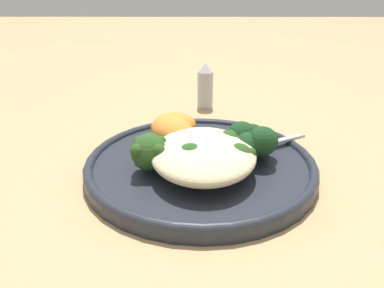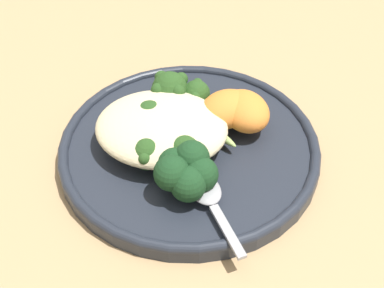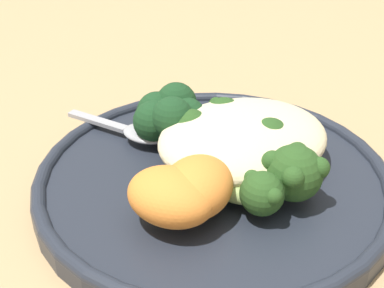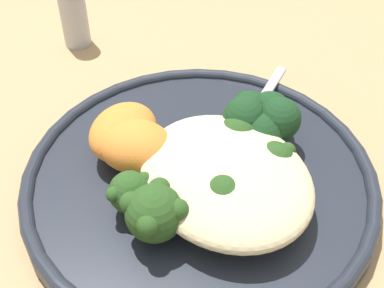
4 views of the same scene
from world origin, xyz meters
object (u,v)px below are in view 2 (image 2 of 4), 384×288
object	(u,v)px
sweet_potato_chunk_0	(227,109)
sweet_potato_chunk_1	(245,111)
plate	(192,148)
kale_tuft	(185,171)
broccoli_stalk_4	(191,149)
broccoli_stalk_1	(174,93)
quinoa_mound	(162,128)
spoon	(208,195)
broccoli_stalk_0	(201,102)
broccoli_stalk_2	(158,119)
broccoli_stalk_3	(163,148)

from	to	relation	value
sweet_potato_chunk_0	sweet_potato_chunk_1	xyz separation A→B (m)	(0.02, -0.00, -0.00)
plate	kale_tuft	size ratio (longest dim) A/B	4.46
broccoli_stalk_4	sweet_potato_chunk_0	bearing A→B (deg)	177.63
sweet_potato_chunk_0	sweet_potato_chunk_1	distance (m)	0.02
broccoli_stalk_1	sweet_potato_chunk_1	xyz separation A→B (m)	(0.08, -0.02, -0.00)
quinoa_mound	spoon	distance (m)	0.10
broccoli_stalk_0	plate	bearing A→B (deg)	150.78
broccoli_stalk_4	spoon	bearing A→B (deg)	49.25
broccoli_stalk_0	broccoli_stalk_2	bearing A→B (deg)	106.84
plate	quinoa_mound	size ratio (longest dim) A/B	2.01
broccoli_stalk_0	kale_tuft	distance (m)	0.12
broccoli_stalk_0	sweet_potato_chunk_0	world-z (taller)	sweet_potato_chunk_0
sweet_potato_chunk_1	kale_tuft	bearing A→B (deg)	-117.66
quinoa_mound	broccoli_stalk_3	world-z (taller)	quinoa_mound
plate	broccoli_stalk_1	distance (m)	0.07
plate	broccoli_stalk_1	world-z (taller)	broccoli_stalk_1
broccoli_stalk_4	plate	bearing A→B (deg)	-151.96
broccoli_stalk_3	broccoli_stalk_1	bearing A→B (deg)	-131.94
quinoa_mound	broccoli_stalk_1	size ratio (longest dim) A/B	1.34
plate	spoon	xyz separation A→B (m)	(0.03, -0.08, 0.01)
broccoli_stalk_4	quinoa_mound	bearing A→B (deg)	-103.49
plate	broccoli_stalk_2	xyz separation A→B (m)	(-0.04, 0.01, 0.03)
broccoli_stalk_3	broccoli_stalk_4	bearing A→B (deg)	139.42
broccoli_stalk_3	sweet_potato_chunk_0	world-z (taller)	sweet_potato_chunk_0
spoon	broccoli_stalk_0	bearing A→B (deg)	159.92
broccoli_stalk_2	spoon	distance (m)	0.12
quinoa_mound	plate	bearing A→B (deg)	4.76
plate	quinoa_mound	bearing A→B (deg)	-175.24
broccoli_stalk_0	broccoli_stalk_2	world-z (taller)	broccoli_stalk_2
quinoa_mound	kale_tuft	xyz separation A→B (m)	(0.04, -0.06, 0.00)
broccoli_stalk_2	sweet_potato_chunk_0	xyz separation A→B (m)	(0.08, 0.02, 0.00)
broccoli_stalk_2	sweet_potato_chunk_1	size ratio (longest dim) A/B	1.51
kale_tuft	sweet_potato_chunk_0	bearing A→B (deg)	72.17
broccoli_stalk_1	kale_tuft	bearing A→B (deg)	143.95
broccoli_stalk_3	sweet_potato_chunk_0	distance (m)	0.09
broccoli_stalk_4	sweet_potato_chunk_1	size ratio (longest dim) A/B	1.50
quinoa_mound	sweet_potato_chunk_1	distance (m)	0.10
broccoli_stalk_0	sweet_potato_chunk_1	world-z (taller)	sweet_potato_chunk_1
kale_tuft	broccoli_stalk_3	bearing A→B (deg)	129.59
quinoa_mound	sweet_potato_chunk_1	world-z (taller)	same
sweet_potato_chunk_1	kale_tuft	xyz separation A→B (m)	(-0.05, -0.10, 0.00)
plate	kale_tuft	world-z (taller)	kale_tuft
plate	broccoli_stalk_2	world-z (taller)	broccoli_stalk_2
plate	broccoli_stalk_0	size ratio (longest dim) A/B	3.25
broccoli_stalk_4	sweet_potato_chunk_1	distance (m)	0.09
sweet_potato_chunk_0	kale_tuft	xyz separation A→B (m)	(-0.03, -0.10, 0.00)
broccoli_stalk_3	sweet_potato_chunk_0	size ratio (longest dim) A/B	1.62
broccoli_stalk_0	broccoli_stalk_3	world-z (taller)	broccoli_stalk_3
plate	broccoli_stalk_0	bearing A→B (deg)	85.65
sweet_potato_chunk_0	broccoli_stalk_2	bearing A→B (deg)	-161.78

